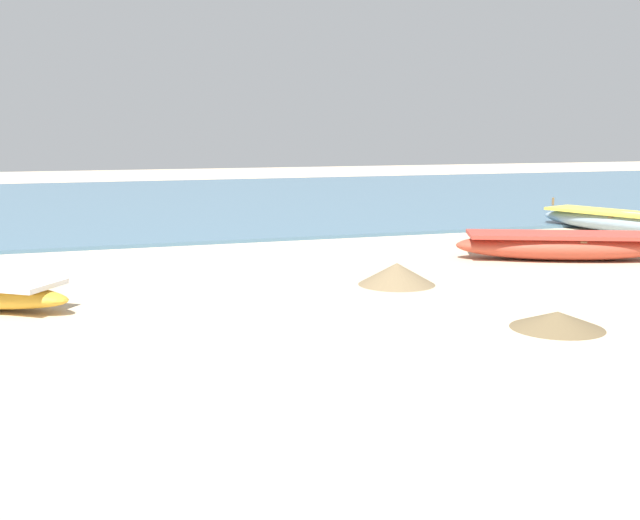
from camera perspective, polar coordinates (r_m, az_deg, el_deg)
The scene contains 6 objects.
ground at distance 9.12m, azimuth 6.76°, elevation -6.21°, with size 80.00×80.00×0.00m, color beige.
sea_water at distance 26.88m, azimuth -10.45°, elevation 4.22°, with size 60.00×20.00×0.08m, color slate.
fishing_boat_3 at distance 19.85m, azimuth 21.80°, elevation 2.54°, with size 2.66×4.96×0.71m.
fishing_boat_4 at distance 15.55m, azimuth 17.09°, elevation 1.03°, with size 4.05×2.51×0.71m.
debris_pile_0 at distance 12.58m, azimuth 5.58°, elevation -1.00°, with size 1.23×1.23×0.35m, color #7A6647.
debris_pile_1 at distance 10.25m, azimuth 16.80°, elevation -4.18°, with size 1.17×1.17×0.22m, color brown.
Camera 1 is at (-3.79, -7.92, 2.47)m, focal length 44.21 mm.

